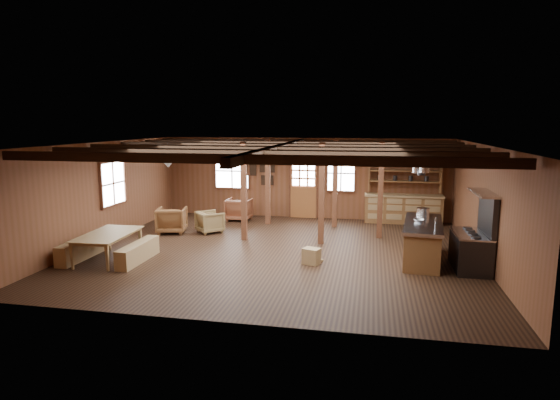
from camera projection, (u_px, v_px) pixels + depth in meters
name	position (u px, v px, depth m)	size (l,w,h in m)	color
room	(279.00, 198.00, 12.02)	(10.04, 9.04, 2.84)	black
ceiling_joists	(280.00, 148.00, 11.98)	(9.80, 8.82, 0.18)	black
timber_posts	(309.00, 188.00, 13.93)	(3.95, 2.35, 2.80)	#402212
back_door	(303.00, 193.00, 16.41)	(1.02, 0.08, 2.15)	brown
window_back_left	(232.00, 171.00, 16.80)	(1.32, 0.06, 1.32)	white
window_back_right	(341.00, 173.00, 16.05)	(1.02, 0.06, 1.32)	white
window_left	(113.00, 183.00, 13.41)	(0.14, 1.24, 1.32)	white
notice_boards	(262.00, 171.00, 16.57)	(1.08, 0.03, 0.90)	beige
back_counter	(403.00, 205.00, 15.57)	(2.55, 0.60, 2.45)	brown
pendant_lamps	(208.00, 161.00, 13.27)	(1.86, 2.36, 0.66)	#29292B
pot_rack	(418.00, 164.00, 11.56)	(0.39, 3.00, 0.44)	#29292B
kitchen_island	(422.00, 241.00, 11.39)	(1.14, 2.58, 1.20)	brown
step_stool	(311.00, 256.00, 11.11)	(0.43, 0.31, 0.38)	#9A7A46
commercial_range	(473.00, 244.00, 10.63)	(0.77, 1.46, 1.80)	#29292B
dining_table	(110.00, 247.00, 11.43)	(1.88, 1.05, 0.66)	olive
bench_wall	(82.00, 249.00, 11.58)	(0.33, 1.76, 0.48)	#9A7A46
bench_aisle	(138.00, 252.00, 11.30)	(0.31, 1.66, 0.46)	#9A7A46
armchair_a	(172.00, 220.00, 14.23)	(0.83, 0.86, 0.78)	brown
armchair_b	(239.00, 209.00, 16.04)	(0.80, 0.83, 0.75)	brown
armchair_c	(210.00, 222.00, 14.27)	(0.70, 0.72, 0.66)	brown
counter_pot	(423.00, 212.00, 12.17)	(0.32, 0.32, 0.19)	silver
bowl	(419.00, 220.00, 11.42)	(0.24, 0.24, 0.06)	silver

